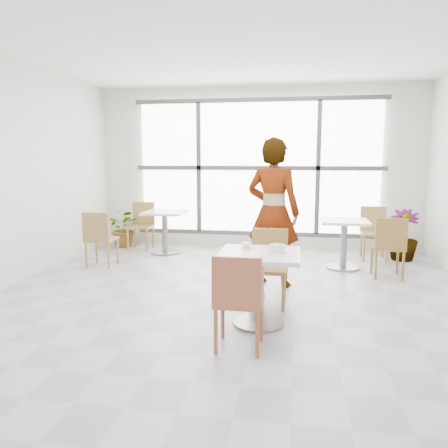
% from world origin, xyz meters
% --- Properties ---
extents(floor, '(7.00, 7.00, 0.00)m').
position_xyz_m(floor, '(0.00, 0.00, 0.00)').
color(floor, '#9E9EA5').
rests_on(floor, ground).
extents(ceiling, '(7.00, 7.00, 0.00)m').
position_xyz_m(ceiling, '(0.00, 0.00, 3.00)').
color(ceiling, white).
rests_on(ceiling, ground).
extents(wall_back, '(6.00, 0.00, 6.00)m').
position_xyz_m(wall_back, '(0.00, 3.50, 1.50)').
color(wall_back, silver).
rests_on(wall_back, ground).
extents(wall_front, '(6.00, 0.00, 6.00)m').
position_xyz_m(wall_front, '(0.00, -3.50, 1.50)').
color(wall_front, silver).
rests_on(wall_front, ground).
extents(window, '(4.60, 0.07, 2.52)m').
position_xyz_m(window, '(0.00, 3.44, 1.50)').
color(window, white).
rests_on(window, ground).
extents(main_table, '(0.80, 0.80, 0.75)m').
position_xyz_m(main_table, '(0.39, -0.49, 0.52)').
color(main_table, silver).
rests_on(main_table, ground).
extents(chair_near, '(0.42, 0.42, 0.87)m').
position_xyz_m(chair_near, '(0.27, -1.16, 0.50)').
color(chair_near, '#984F37').
rests_on(chair_near, ground).
extents(chair_far, '(0.42, 0.42, 0.87)m').
position_xyz_m(chair_far, '(0.44, 0.20, 0.50)').
color(chair_far, olive).
rests_on(chair_far, ground).
extents(oatmeal_bowl, '(0.21, 0.21, 0.09)m').
position_xyz_m(oatmeal_bowl, '(0.57, -0.47, 0.79)').
color(oatmeal_bowl, silver).
rests_on(oatmeal_bowl, main_table).
extents(coffee_cup, '(0.16, 0.13, 0.07)m').
position_xyz_m(coffee_cup, '(0.24, -0.35, 0.78)').
color(coffee_cup, white).
rests_on(coffee_cup, main_table).
extents(person, '(0.81, 0.64, 1.95)m').
position_xyz_m(person, '(0.44, 0.98, 0.97)').
color(person, black).
rests_on(person, ground).
extents(bg_table_left, '(0.70, 0.70, 0.75)m').
position_xyz_m(bg_table_left, '(-1.56, 2.68, 0.49)').
color(bg_table_left, silver).
rests_on(bg_table_left, ground).
extents(bg_table_right, '(0.70, 0.70, 0.75)m').
position_xyz_m(bg_table_right, '(1.46, 2.07, 0.49)').
color(bg_table_right, white).
rests_on(bg_table_right, ground).
extents(bg_chair_left_near, '(0.42, 0.42, 0.87)m').
position_xyz_m(bg_chair_left_near, '(-2.25, 1.50, 0.50)').
color(bg_chair_left_near, olive).
rests_on(bg_chair_left_near, ground).
extents(bg_chair_left_far, '(0.42, 0.42, 0.87)m').
position_xyz_m(bg_chair_left_far, '(-2.10, 2.98, 0.50)').
color(bg_chair_left_far, olive).
rests_on(bg_chair_left_far, ground).
extents(bg_chair_right_near, '(0.42, 0.42, 0.87)m').
position_xyz_m(bg_chair_right_near, '(2.03, 1.56, 0.50)').
color(bg_chair_right_near, olive).
rests_on(bg_chair_right_near, ground).
extents(bg_chair_right_far, '(0.42, 0.42, 0.87)m').
position_xyz_m(bg_chair_right_far, '(2.03, 2.88, 0.50)').
color(bg_chair_right_far, '#A4824B').
rests_on(bg_chair_right_far, ground).
extents(plant_left, '(0.73, 0.66, 0.72)m').
position_xyz_m(plant_left, '(-2.49, 3.11, 0.36)').
color(plant_left, '#598E4A').
rests_on(plant_left, ground).
extents(plant_right, '(0.56, 0.56, 0.84)m').
position_xyz_m(plant_right, '(2.49, 2.81, 0.42)').
color(plant_right, '#3D7736').
rests_on(plant_right, ground).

